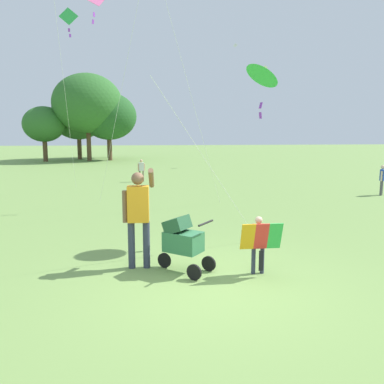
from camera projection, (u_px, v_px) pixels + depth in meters
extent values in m
plane|color=#75994C|center=(212.00, 287.00, 6.57)|extent=(120.00, 120.00, 0.00)
cylinder|color=brown|center=(45.00, 151.00, 32.22)|extent=(0.36, 0.36, 1.65)
ellipsoid|color=#2D6628|center=(44.00, 124.00, 31.89)|extent=(3.30, 2.97, 2.81)
cylinder|color=brown|center=(80.00, 149.00, 34.66)|extent=(0.36, 0.36, 1.81)
ellipsoid|color=#387033|center=(78.00, 116.00, 34.23)|extent=(4.63, 4.17, 3.93)
cylinder|color=brown|center=(89.00, 146.00, 32.75)|extent=(0.36, 0.36, 2.40)
ellipsoid|color=#2D6628|center=(87.00, 103.00, 32.22)|extent=(5.57, 5.01, 4.74)
cylinder|color=brown|center=(109.00, 145.00, 36.40)|extent=(0.36, 0.36, 2.24)
ellipsoid|color=#2D6628|center=(108.00, 118.00, 36.02)|extent=(3.40, 3.06, 2.89)
cylinder|color=brown|center=(110.00, 149.00, 33.42)|extent=(0.36, 0.36, 1.81)
ellipsoid|color=#235623|center=(109.00, 116.00, 33.00)|extent=(4.53, 4.08, 3.85)
cylinder|color=#33384C|center=(262.00, 259.00, 7.18)|extent=(0.07, 0.07, 0.51)
cylinder|color=#33384C|center=(253.00, 260.00, 7.16)|extent=(0.07, 0.07, 0.51)
cube|color=red|center=(258.00, 235.00, 7.10)|extent=(0.23, 0.14, 0.38)
cylinder|color=beige|center=(266.00, 236.00, 7.12)|extent=(0.06, 0.06, 0.34)
cylinder|color=beige|center=(251.00, 237.00, 7.09)|extent=(0.06, 0.06, 0.34)
sphere|color=beige|center=(259.00, 220.00, 7.06)|extent=(0.13, 0.13, 0.13)
cube|color=green|center=(275.00, 236.00, 6.95)|extent=(0.24, 0.18, 0.48)
cube|color=red|center=(261.00, 236.00, 6.92)|extent=(0.24, 0.18, 0.48)
cube|color=#F4A319|center=(248.00, 237.00, 6.89)|extent=(0.24, 0.18, 0.48)
cube|color=black|center=(261.00, 261.00, 6.97)|extent=(0.08, 0.01, 0.36)
cylinder|color=#33384C|center=(132.00, 245.00, 7.43)|extent=(0.13, 0.13, 0.88)
cylinder|color=#33384C|center=(147.00, 245.00, 7.45)|extent=(0.13, 0.13, 0.88)
cube|color=orange|center=(138.00, 204.00, 7.32)|extent=(0.39, 0.25, 0.66)
cylinder|color=brown|center=(125.00, 207.00, 7.31)|extent=(0.10, 0.10, 0.59)
cylinder|color=brown|center=(151.00, 178.00, 7.41)|extent=(0.11, 0.54, 0.42)
sphere|color=brown|center=(138.00, 179.00, 7.25)|extent=(0.23, 0.23, 0.23)
cylinder|color=black|center=(164.00, 260.00, 7.49)|extent=(0.25, 0.20, 0.28)
cylinder|color=black|center=(194.00, 272.00, 6.86)|extent=(0.25, 0.20, 0.28)
cylinder|color=black|center=(209.00, 264.00, 7.30)|extent=(0.25, 0.20, 0.28)
cube|color=#337247|center=(183.00, 242.00, 7.21)|extent=(0.78, 0.73, 0.36)
cube|color=#235031|center=(177.00, 225.00, 7.23)|extent=(0.58, 0.58, 0.35)
cylinder|color=black|center=(206.00, 223.00, 6.92)|extent=(0.32, 0.41, 0.04)
cone|color=green|center=(262.00, 75.00, 8.77)|extent=(0.90, 0.97, 0.49)
cube|color=purple|center=(261.00, 105.00, 8.91)|extent=(0.08, 0.09, 0.14)
cube|color=purple|center=(260.00, 115.00, 8.85)|extent=(0.06, 0.08, 0.14)
cylinder|color=silver|center=(211.00, 169.00, 8.24)|extent=(2.45, 1.47, 3.52)
cylinder|color=silver|center=(188.00, 84.00, 12.03)|extent=(2.50, 2.76, 7.81)
cube|color=green|center=(68.00, 16.00, 16.66)|extent=(0.84, 0.35, 0.79)
cube|color=purple|center=(69.00, 30.00, 16.76)|extent=(0.09, 0.06, 0.14)
cube|color=purple|center=(70.00, 36.00, 16.80)|extent=(0.08, 0.05, 0.14)
cylinder|color=silver|center=(66.00, 104.00, 15.44)|extent=(0.24, 3.67, 7.04)
cube|color=purple|center=(94.00, 15.00, 13.07)|extent=(0.06, 0.07, 0.14)
cube|color=purple|center=(93.00, 22.00, 13.11)|extent=(0.07, 0.09, 0.14)
cylinder|color=silver|center=(119.00, 104.00, 12.74)|extent=(1.66, 1.77, 6.68)
cube|color=white|center=(235.00, 45.00, 31.40)|extent=(0.35, 0.14, 0.34)
cube|color=white|center=(264.00, 69.00, 27.46)|extent=(0.54, 0.39, 0.44)
cylinder|color=#4C4C51|center=(381.00, 188.00, 15.64)|extent=(0.08, 0.08, 0.58)
cylinder|color=#4C4C51|center=(382.00, 188.00, 15.79)|extent=(0.08, 0.08, 0.58)
cube|color=#284CA8|center=(382.00, 175.00, 15.63)|extent=(0.28, 0.30, 0.44)
cylinder|color=beige|center=(382.00, 176.00, 15.51)|extent=(0.06, 0.06, 0.39)
cylinder|color=beige|center=(383.00, 175.00, 15.77)|extent=(0.06, 0.06, 0.39)
sphere|color=beige|center=(383.00, 167.00, 15.59)|extent=(0.15, 0.15, 0.15)
cylinder|color=#7F705B|center=(143.00, 176.00, 19.81)|extent=(0.08, 0.08, 0.54)
cylinder|color=#7F705B|center=(140.00, 176.00, 19.77)|extent=(0.08, 0.08, 0.54)
cube|color=silver|center=(141.00, 167.00, 19.72)|extent=(0.26, 0.18, 0.41)
cylinder|color=tan|center=(144.00, 167.00, 19.76)|extent=(0.06, 0.06, 0.36)
cylinder|color=tan|center=(138.00, 167.00, 19.69)|extent=(0.06, 0.06, 0.36)
sphere|color=tan|center=(141.00, 161.00, 19.68)|extent=(0.14, 0.14, 0.14)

